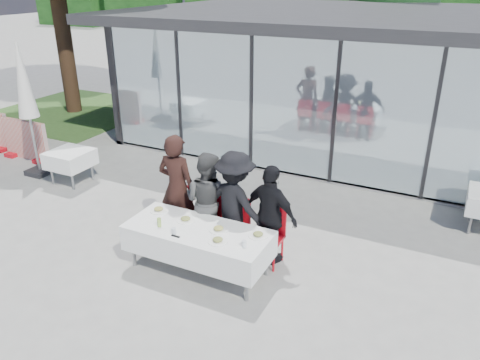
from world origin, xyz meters
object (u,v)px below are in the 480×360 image
at_px(diner_chair_a, 179,209).
at_px(plate_c, 218,229).
at_px(plate_a, 159,210).
at_px(plate_d, 258,235).
at_px(diner_c, 235,204).
at_px(folded_eyeglasses, 176,236).
at_px(diner_chair_c, 235,223).
at_px(spare_table_left, 70,159).
at_px(diner_chair_b, 208,216).
at_px(market_umbrella, 25,90).
at_px(diner_b, 207,200).
at_px(plate_extra, 218,240).
at_px(diner_chair_d, 270,232).
at_px(plate_b, 185,219).
at_px(juice_bottle, 159,222).
at_px(dining_table, 198,241).
at_px(diner_a, 177,188).
at_px(diner_d, 271,215).

distance_m(diner_chair_a, plate_c, 1.35).
bearing_deg(plate_a, plate_d, -0.49).
relative_size(diner_c, folded_eyeglasses, 12.80).
bearing_deg(diner_chair_c, diner_chair_a, 180.00).
relative_size(diner_chair_c, plate_d, 3.36).
xyz_separation_m(plate_d, spare_table_left, (-5.23, 1.49, -0.22)).
height_order(diner_chair_b, diner_c, diner_c).
relative_size(diner_chair_a, plate_c, 3.36).
distance_m(plate_a, folded_eyeglasses, 0.90).
distance_m(diner_chair_c, spare_table_left, 4.68).
distance_m(plate_a, spare_table_left, 3.75).
relative_size(spare_table_left, market_umbrella, 0.29).
bearing_deg(diner_c, diner_b, 13.66).
relative_size(folded_eyeglasses, spare_table_left, 0.16).
relative_size(plate_c, plate_d, 1.00).
relative_size(plate_extra, market_umbrella, 0.10).
relative_size(diner_chair_d, plate_b, 3.36).
distance_m(diner_chair_d, plate_extra, 1.07).
xyz_separation_m(juice_bottle, spare_table_left, (-3.75, 1.89, -0.26)).
relative_size(dining_table, diner_chair_c, 2.32).
xyz_separation_m(diner_a, diner_c, (1.11, -0.00, -0.06)).
relative_size(diner_a, market_umbrella, 0.64).
relative_size(diner_c, plate_extra, 6.18).
bearing_deg(diner_c, diner_chair_b, 12.79).
bearing_deg(dining_table, diner_chair_c, 70.38).
bearing_deg(plate_a, plate_c, -6.04).
xyz_separation_m(plate_d, market_umbrella, (-6.28, 1.49, 1.21)).
distance_m(diner_chair_b, folded_eyeglasses, 1.12).
xyz_separation_m(diner_chair_a, plate_extra, (1.30, -0.95, 0.24)).
bearing_deg(diner_chair_a, market_umbrella, 168.12).
bearing_deg(diner_d, plate_a, 30.91).
relative_size(plate_d, spare_table_left, 0.34).
bearing_deg(market_umbrella, dining_table, -17.60).
bearing_deg(diner_chair_d, juice_bottle, -147.08).
relative_size(dining_table, plate_a, 7.80).
height_order(diner_chair_d, plate_c, diner_chair_d).
relative_size(diner_c, market_umbrella, 0.60).
relative_size(plate_b, plate_extra, 1.00).
height_order(diner_chair_a, diner_chair_b, same).
bearing_deg(diner_d, diner_b, 14.47).
xyz_separation_m(diner_b, juice_bottle, (-0.31, -0.94, -0.03)).
relative_size(diner_c, diner_d, 1.07).
xyz_separation_m(diner_a, juice_bottle, (0.28, -0.94, -0.14)).
bearing_deg(plate_b, diner_a, 131.81).
xyz_separation_m(diner_chair_b, plate_d, (1.18, -0.54, 0.24)).
xyz_separation_m(diner_b, diner_chair_d, (1.15, 0.01, -0.31)).
height_order(diner_c, diner_d, diner_c).
height_order(dining_table, plate_extra, plate_extra).
bearing_deg(folded_eyeglasses, plate_a, 141.13).
distance_m(diner_a, diner_chair_b, 0.72).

